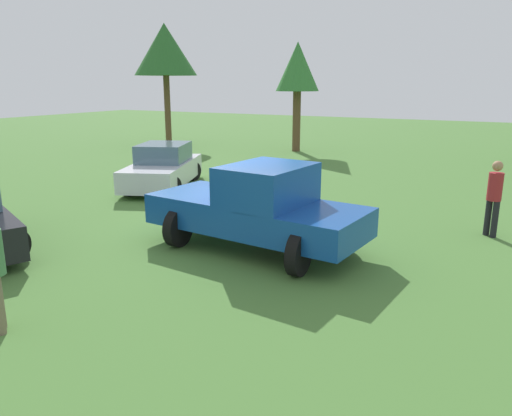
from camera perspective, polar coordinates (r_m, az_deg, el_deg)
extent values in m
plane|color=#477533|center=(11.45, -2.59, -3.28)|extent=(80.00, 80.00, 0.00)
cylinder|color=black|center=(10.78, -8.98, -2.25)|extent=(0.84, 0.22, 0.84)
cylinder|color=black|center=(11.95, -3.77, -0.45)|extent=(0.84, 0.22, 0.84)
cylinder|color=black|center=(9.09, 4.97, -5.28)|extent=(0.84, 0.22, 0.84)
cylinder|color=black|center=(10.45, 9.27, -2.79)|extent=(0.84, 0.22, 0.84)
cube|color=#144799|center=(11.20, -5.92, 0.30)|extent=(2.09, 2.06, 0.64)
cube|color=#144799|center=(10.14, 1.31, 1.09)|extent=(2.05, 1.69, 1.40)
cube|color=slate|center=(10.05, 1.32, 3.54)|extent=(1.87, 1.45, 0.48)
cube|color=#144799|center=(9.79, 5.88, -1.89)|extent=(2.13, 2.43, 0.60)
cube|color=silver|center=(11.83, -9.13, -0.35)|extent=(1.82, 0.32, 0.16)
cylinder|color=black|center=(15.44, -9.59, 2.40)|extent=(0.64, 0.20, 0.64)
cylinder|color=black|center=(15.90, -14.68, 2.47)|extent=(0.64, 0.20, 0.64)
cylinder|color=black|center=(18.10, -7.20, 4.24)|extent=(0.64, 0.20, 0.64)
cylinder|color=black|center=(18.50, -11.63, 4.27)|extent=(0.64, 0.20, 0.64)
cube|color=silver|center=(16.93, -10.73, 4.10)|extent=(4.58, 3.16, 0.68)
cube|color=slate|center=(17.03, -10.63, 6.34)|extent=(2.30, 2.10, 0.60)
cylinder|color=black|center=(10.85, -26.29, -3.92)|extent=(0.69, 0.20, 0.69)
cylinder|color=black|center=(12.63, 25.25, -0.98)|extent=(0.14, 0.14, 0.85)
cylinder|color=black|center=(12.50, 25.92, -1.20)|extent=(0.14, 0.14, 0.85)
cylinder|color=maroon|center=(12.41, 25.96, 2.23)|extent=(0.45, 0.45, 0.64)
sphere|color=#A87A56|center=(12.33, 26.20, 4.39)|extent=(0.23, 0.23, 0.23)
cylinder|color=brown|center=(25.63, 4.71, 9.95)|extent=(0.40, 0.40, 3.03)
cone|color=#337533|center=(25.56, 4.84, 16.01)|extent=(2.17, 2.17, 2.39)
cylinder|color=brown|center=(28.32, -10.19, 11.00)|extent=(0.34, 0.34, 3.83)
cone|color=#286028|center=(28.33, -10.50, 17.61)|extent=(3.39, 3.39, 2.71)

